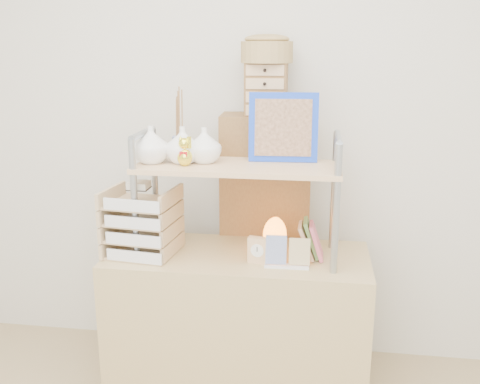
% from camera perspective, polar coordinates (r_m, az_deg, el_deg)
% --- Properties ---
extents(room_shell, '(3.42, 3.41, 2.61)m').
position_cam_1_polar(room_shell, '(1.51, -4.92, 16.07)').
color(room_shell, silver).
rests_on(room_shell, ground).
extents(desk, '(1.20, 0.50, 0.75)m').
position_cam_1_polar(desk, '(2.64, -0.21, -14.21)').
color(desk, tan).
rests_on(desk, ground).
extents(cabinet, '(0.46, 0.26, 1.35)m').
position_cam_1_polar(cabinet, '(2.84, 2.65, -5.40)').
color(cabinet, brown).
rests_on(cabinet, ground).
extents(hutch, '(0.92, 0.34, 0.73)m').
position_cam_1_polar(hutch, '(2.38, -2.77, 3.71)').
color(hutch, '#979EA5').
rests_on(hutch, desk).
extents(letter_tray, '(0.31, 0.30, 0.35)m').
position_cam_1_polar(letter_tray, '(2.47, -10.48, -3.57)').
color(letter_tray, tan).
rests_on(letter_tray, desk).
extents(salt_lamp, '(0.12, 0.11, 0.18)m').
position_cam_1_polar(salt_lamp, '(2.45, 3.72, -4.64)').
color(salt_lamp, brown).
rests_on(salt_lamp, desk).
extents(desk_clock, '(0.09, 0.05, 0.12)m').
position_cam_1_polar(desk_clock, '(2.36, 1.89, -6.22)').
color(desk_clock, tan).
rests_on(desk_clock, desk).
extents(postcard_stand, '(0.20, 0.06, 0.14)m').
position_cam_1_polar(postcard_stand, '(2.34, 5.04, -7.04)').
color(postcard_stand, white).
rests_on(postcard_stand, desk).
extents(drawer_chest, '(0.20, 0.16, 0.25)m').
position_cam_1_polar(drawer_chest, '(2.65, 2.82, 10.88)').
color(drawer_chest, brown).
rests_on(drawer_chest, cabinet).
extents(woven_basket, '(0.25, 0.25, 0.10)m').
position_cam_1_polar(woven_basket, '(2.64, 2.87, 14.68)').
color(woven_basket, olive).
rests_on(woven_basket, drawer_chest).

